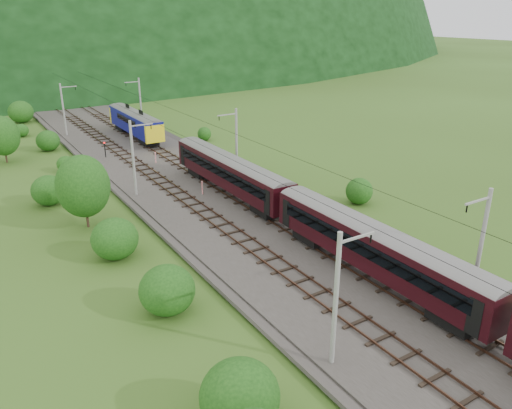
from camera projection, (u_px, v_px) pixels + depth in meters
ground at (408, 331)px, 31.14m from camera, size 600.00×600.00×0.00m
railbed at (309, 264)px, 38.97m from camera, size 14.00×220.00×0.30m
track_left at (284, 270)px, 37.70m from camera, size 2.40×220.00×0.27m
track_right at (333, 254)px, 40.08m from camera, size 2.40×220.00×0.27m
catenary_left at (134, 157)px, 51.71m from camera, size 2.54×192.28×8.00m
catenary_right at (236, 141)px, 57.77m from camera, size 2.54×192.28×8.00m
overhead_wires at (313, 180)px, 36.44m from camera, size 4.83×198.00×0.03m
train at (375, 241)px, 35.64m from camera, size 2.76×111.55×4.79m
hazard_post_near at (202, 187)px, 53.17m from camera, size 0.15×0.15×1.45m
hazard_post_far at (155, 157)px, 64.03m from camera, size 0.15×0.15×1.44m
signal at (105, 148)px, 66.25m from camera, size 0.23×0.23×2.08m
vegetation_left at (140, 264)px, 33.67m from camera, size 10.95×143.79×7.08m
vegetation_right at (460, 238)px, 41.33m from camera, size 4.08×94.06×2.48m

